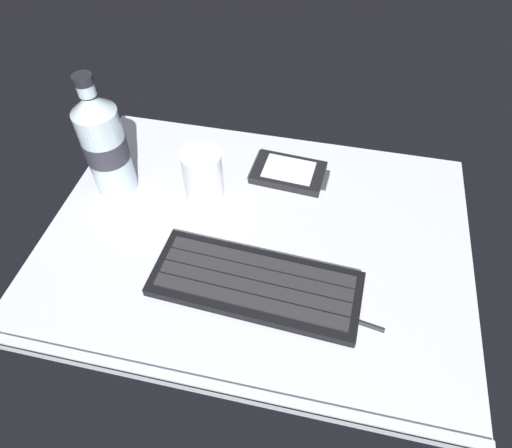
{
  "coord_description": "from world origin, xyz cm",
  "views": [
    {
      "loc": [
        8.87,
        -41.12,
        53.73
      ],
      "look_at": [
        0.0,
        0.0,
        3.0
      ],
      "focal_mm": 31.33,
      "sensor_mm": 36.0,
      "label": 1
    }
  ],
  "objects_px": {
    "keyboard": "(256,284)",
    "stylus_pen": "(349,318)",
    "handheld_device": "(289,173)",
    "juice_cup": "(203,176)",
    "water_bottle": "(105,144)"
  },
  "relations": [
    {
      "from": "keyboard",
      "to": "stylus_pen",
      "type": "height_order",
      "value": "keyboard"
    },
    {
      "from": "handheld_device",
      "to": "juice_cup",
      "type": "distance_m",
      "value": 0.15
    },
    {
      "from": "handheld_device",
      "to": "water_bottle",
      "type": "relative_size",
      "value": 0.63
    },
    {
      "from": "keyboard",
      "to": "juice_cup",
      "type": "bearing_deg",
      "value": 127.01
    },
    {
      "from": "keyboard",
      "to": "juice_cup",
      "type": "xyz_separation_m",
      "value": [
        -0.12,
        0.16,
        0.03
      ]
    },
    {
      "from": "handheld_device",
      "to": "stylus_pen",
      "type": "relative_size",
      "value": 1.39
    },
    {
      "from": "stylus_pen",
      "to": "handheld_device",
      "type": "bearing_deg",
      "value": 125.24
    },
    {
      "from": "handheld_device",
      "to": "stylus_pen",
      "type": "bearing_deg",
      "value": -64.14
    },
    {
      "from": "handheld_device",
      "to": "water_bottle",
      "type": "xyz_separation_m",
      "value": [
        -0.28,
        -0.08,
        0.08
      ]
    },
    {
      "from": "keyboard",
      "to": "handheld_device",
      "type": "height_order",
      "value": "keyboard"
    },
    {
      "from": "keyboard",
      "to": "handheld_device",
      "type": "relative_size",
      "value": 2.24
    },
    {
      "from": "juice_cup",
      "to": "stylus_pen",
      "type": "distance_m",
      "value": 0.31
    },
    {
      "from": "juice_cup",
      "to": "water_bottle",
      "type": "xyz_separation_m",
      "value": [
        -0.15,
        -0.01,
        0.05
      ]
    },
    {
      "from": "water_bottle",
      "to": "stylus_pen",
      "type": "xyz_separation_m",
      "value": [
        0.4,
        -0.17,
        -0.09
      ]
    },
    {
      "from": "keyboard",
      "to": "water_bottle",
      "type": "xyz_separation_m",
      "value": [
        -0.27,
        0.14,
        0.08
      ]
    }
  ]
}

